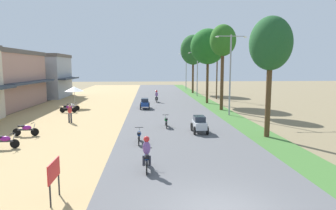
# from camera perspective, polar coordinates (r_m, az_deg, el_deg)

# --- Properties ---
(shophouse_mid) EXTENTS (7.50, 12.63, 6.90)m
(shophouse_mid) POSITION_cam_1_polar(r_m,az_deg,el_deg) (40.66, -29.63, 4.43)
(shophouse_mid) COLOR tan
(shophouse_mid) RESTS_ON ground
(shophouse_far) EXTENTS (10.03, 8.35, 6.90)m
(shophouse_far) POSITION_cam_1_polar(r_m,az_deg,el_deg) (51.28, -24.06, 5.18)
(shophouse_far) COLOR #999EA8
(shophouse_far) RESTS_ON ground
(parked_motorbike_second) EXTENTS (1.80, 0.54, 0.94)m
(parked_motorbike_second) POSITION_cam_1_polar(r_m,az_deg,el_deg) (20.11, -29.26, -6.04)
(parked_motorbike_second) COLOR black
(parked_motorbike_second) RESTS_ON dirt_shoulder
(parked_motorbike_third) EXTENTS (1.80, 0.54, 0.94)m
(parked_motorbike_third) POSITION_cam_1_polar(r_m,az_deg,el_deg) (22.99, -25.91, -4.25)
(parked_motorbike_third) COLOR black
(parked_motorbike_third) RESTS_ON dirt_shoulder
(parked_motorbike_fourth) EXTENTS (1.80, 0.54, 0.94)m
(parked_motorbike_fourth) POSITION_cam_1_polar(r_m,az_deg,el_deg) (32.99, -18.80, -0.55)
(parked_motorbike_fourth) COLOR black
(parked_motorbike_fourth) RESTS_ON dirt_shoulder
(parked_motorbike_fifth) EXTENTS (1.80, 0.54, 0.94)m
(parked_motorbike_fifth) POSITION_cam_1_polar(r_m,az_deg,el_deg) (34.42, -18.24, -0.21)
(parked_motorbike_fifth) COLOR black
(parked_motorbike_fifth) RESTS_ON dirt_shoulder
(street_signboard) EXTENTS (0.06, 1.30, 1.50)m
(street_signboard) POSITION_cam_1_polar(r_m,az_deg,el_deg) (11.58, -21.33, -12.25)
(street_signboard) COLOR #262628
(street_signboard) RESTS_ON dirt_shoulder
(vendor_umbrella) EXTENTS (2.20, 2.20, 2.52)m
(vendor_umbrella) POSITION_cam_1_polar(r_m,az_deg,el_deg) (36.48, -17.79, 2.99)
(vendor_umbrella) COLOR #99999E
(vendor_umbrella) RESTS_ON dirt_shoulder
(pedestrian_on_shoulder) EXTENTS (0.40, 0.31, 1.62)m
(pedestrian_on_shoulder) POSITION_cam_1_polar(r_m,az_deg,el_deg) (26.89, -18.56, -1.39)
(pedestrian_on_shoulder) COLOR #33333D
(pedestrian_on_shoulder) RESTS_ON dirt_shoulder
(median_tree_nearest) EXTENTS (2.85, 2.85, 8.23)m
(median_tree_nearest) POSITION_cam_1_polar(r_m,az_deg,el_deg) (21.24, 19.36, 11.03)
(median_tree_nearest) COLOR #4C351E
(median_tree_nearest) RESTS_ON median_strip
(median_tree_second) EXTENTS (2.88, 2.88, 9.49)m
(median_tree_second) POSITION_cam_1_polar(r_m,az_deg,el_deg) (33.59, 10.64, 12.05)
(median_tree_second) COLOR #4C351E
(median_tree_second) RESTS_ON median_strip
(median_tree_third) EXTENTS (4.62, 4.62, 9.85)m
(median_tree_third) POSITION_cam_1_polar(r_m,az_deg,el_deg) (39.72, 7.78, 11.18)
(median_tree_third) COLOR #4C351E
(median_tree_third) RESTS_ON median_strip
(median_tree_fourth) EXTENTS (4.68, 4.68, 10.68)m
(median_tree_fourth) POSITION_cam_1_polar(r_m,az_deg,el_deg) (54.77, 4.92, 10.63)
(median_tree_fourth) COLOR #4C351E
(median_tree_fourth) RESTS_ON median_strip
(streetlamp_near) EXTENTS (3.16, 0.20, 7.99)m
(streetlamp_near) POSITION_cam_1_polar(r_m,az_deg,el_deg) (29.93, 12.04, 6.78)
(streetlamp_near) COLOR gray
(streetlamp_near) RESTS_ON median_strip
(streetlamp_mid) EXTENTS (3.16, 0.20, 7.36)m
(streetlamp_mid) POSITION_cam_1_polar(r_m,az_deg,el_deg) (49.17, 5.73, 6.72)
(streetlamp_mid) COLOR gray
(streetlamp_mid) RESTS_ON median_strip
(streetlamp_far) EXTENTS (3.16, 0.20, 7.78)m
(streetlamp_far) POSITION_cam_1_polar(r_m,az_deg,el_deg) (63.46, 3.56, 7.09)
(streetlamp_far) COLOR gray
(streetlamp_far) RESTS_ON median_strip
(utility_pole_near) EXTENTS (1.80, 0.20, 8.08)m
(utility_pole_near) POSITION_cam_1_polar(r_m,az_deg,el_deg) (45.38, 9.51, 6.47)
(utility_pole_near) COLOR brown
(utility_pole_near) RESTS_ON ground
(car_hatchback_silver) EXTENTS (1.04, 2.00, 1.23)m
(car_hatchback_silver) POSITION_cam_1_polar(r_m,az_deg,el_deg) (21.80, 6.11, -3.61)
(car_hatchback_silver) COLOR #B7BCC1
(car_hatchback_silver) RESTS_ON road_strip
(car_sedan_blue) EXTENTS (1.10, 2.26, 1.19)m
(car_sedan_blue) POSITION_cam_1_polar(r_m,az_deg,el_deg) (34.17, -4.53, 0.41)
(car_sedan_blue) COLOR navy
(car_sedan_blue) RESTS_ON road_strip
(motorbike_ahead_second) EXTENTS (0.54, 1.80, 1.66)m
(motorbike_ahead_second) POSITION_cam_1_polar(r_m,az_deg,el_deg) (13.90, -4.18, -9.55)
(motorbike_ahead_second) COLOR black
(motorbike_ahead_second) RESTS_ON road_strip
(motorbike_ahead_third) EXTENTS (0.54, 1.80, 0.94)m
(motorbike_ahead_third) POSITION_cam_1_polar(r_m,az_deg,el_deg) (18.83, -5.66, -5.92)
(motorbike_ahead_third) COLOR black
(motorbike_ahead_third) RESTS_ON road_strip
(motorbike_ahead_fourth) EXTENTS (0.54, 1.80, 0.94)m
(motorbike_ahead_fourth) POSITION_cam_1_polar(r_m,az_deg,el_deg) (23.65, -0.37, -3.13)
(motorbike_ahead_fourth) COLOR black
(motorbike_ahead_fourth) RESTS_ON road_strip
(motorbike_ahead_fifth) EXTENTS (0.54, 1.80, 1.66)m
(motorbike_ahead_fifth) POSITION_cam_1_polar(r_m,az_deg,el_deg) (40.20, -2.24, 1.65)
(motorbike_ahead_fifth) COLOR black
(motorbike_ahead_fifth) RESTS_ON road_strip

